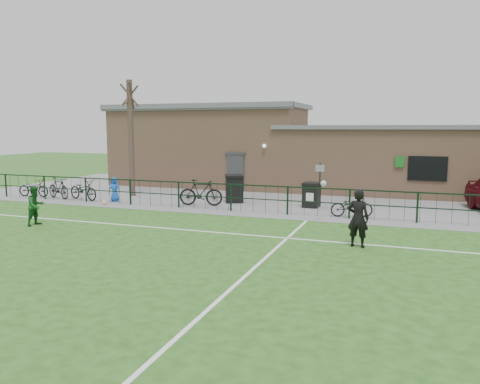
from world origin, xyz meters
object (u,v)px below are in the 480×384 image
(wheelie_bin_right, at_px, (312,196))
(outfield_player, at_px, (36,206))
(spectator_child, at_px, (114,189))
(ball_ground, at_px, (105,203))
(bicycle_a, at_px, (34,188))
(bare_tree, at_px, (131,139))
(wheelie_bin_left, at_px, (234,189))
(bicycle_d, at_px, (201,193))
(bicycle_c, at_px, (83,190))
(bicycle_e, at_px, (352,206))
(bicycle_b, at_px, (58,188))
(sign_post, at_px, (320,185))

(wheelie_bin_right, xyz_separation_m, outfield_player, (-8.81, -7.26, 0.19))
(spectator_child, xyz_separation_m, ball_ground, (0.15, -1.03, -0.50))
(bicycle_a, xyz_separation_m, spectator_child, (4.85, 0.12, 0.13))
(bare_tree, height_order, wheelie_bin_left, bare_tree)
(spectator_child, bearing_deg, bicycle_d, -6.78)
(bicycle_c, bearing_deg, wheelie_bin_left, -61.20)
(spectator_child, bearing_deg, bicycle_e, -11.00)
(bare_tree, distance_m, bicycle_e, 12.01)
(bicycle_b, distance_m, bicycle_d, 7.70)
(bicycle_b, bearing_deg, bicycle_e, -71.44)
(bare_tree, height_order, wheelie_bin_right, bare_tree)
(bicycle_a, height_order, outfield_player, outfield_player)
(wheelie_bin_right, xyz_separation_m, sign_post, (0.33, 0.17, 0.49))
(wheelie_bin_left, bearing_deg, sign_post, -24.14)
(wheelie_bin_right, relative_size, spectator_child, 0.87)
(wheelie_bin_left, relative_size, outfield_player, 0.85)
(wheelie_bin_right, height_order, spectator_child, spectator_child)
(sign_post, relative_size, ball_ground, 9.23)
(bare_tree, bearing_deg, ball_ground, -82.70)
(bicycle_a, distance_m, ball_ground, 5.09)
(bicycle_d, distance_m, outfield_player, 7.13)
(wheelie_bin_left, relative_size, bicycle_a, 0.70)
(bicycle_d, bearing_deg, bicycle_e, -104.91)
(wheelie_bin_right, distance_m, bicycle_c, 11.22)
(wheelie_bin_left, relative_size, bicycle_d, 0.61)
(wheelie_bin_right, bearing_deg, wheelie_bin_left, -179.24)
(spectator_child, bearing_deg, wheelie_bin_left, 7.55)
(bicycle_c, relative_size, spectator_child, 1.64)
(ball_ground, bearing_deg, bicycle_c, 154.00)
(bicycle_b, xyz_separation_m, spectator_child, (3.20, 0.18, 0.06))
(bicycle_e, distance_m, spectator_child, 11.32)
(bicycle_e, height_order, spectator_child, spectator_child)
(outfield_player, distance_m, ball_ground, 4.70)
(outfield_player, bearing_deg, bicycle_a, 51.42)
(bicycle_d, relative_size, spectator_child, 1.71)
(bare_tree, height_order, ball_ground, bare_tree)
(bicycle_d, relative_size, ball_ground, 9.32)
(wheelie_bin_left, relative_size, wheelie_bin_right, 1.20)
(spectator_child, distance_m, ball_ground, 1.15)
(wheelie_bin_right, relative_size, bicycle_e, 0.62)
(sign_post, height_order, bicycle_e, sign_post)
(bicycle_b, bearing_deg, outfield_player, -127.22)
(wheelie_bin_left, distance_m, bicycle_a, 10.58)
(wheelie_bin_right, bearing_deg, bare_tree, -178.58)
(bare_tree, bearing_deg, wheelie_bin_left, -1.64)
(bicycle_d, bearing_deg, bicycle_c, 82.07)
(bicycle_d, xyz_separation_m, outfield_player, (-3.96, -5.93, 0.10))
(bicycle_a, relative_size, ball_ground, 8.14)
(sign_post, height_order, bicycle_d, sign_post)
(bare_tree, relative_size, outfield_player, 4.13)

